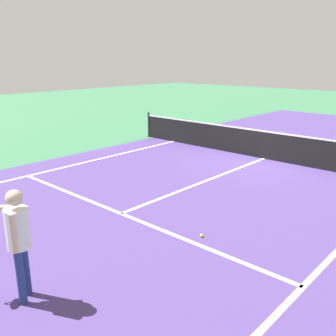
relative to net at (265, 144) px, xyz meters
The scene contains 9 objects.
ground_plane 0.49m from the net, ahead, with size 60.00×60.00×0.00m, color #38724C.
court_surface_inbounds 0.49m from the net, ahead, with size 10.62×24.40×0.00m, color #4C387A.
line_sideline_left 7.24m from the net, 124.66° to the right, with size 0.10×11.89×0.01m, color white.
line_sideline_right 7.24m from the net, 55.34° to the right, with size 0.10×11.89×0.01m, color white.
line_service_near 6.42m from the net, 90.00° to the right, with size 8.22×0.10×0.01m, color white.
line_center_service 3.24m from the net, 90.00° to the right, with size 0.10×6.40×0.01m, color white.
net is the anchor object (origin of this frame).
player_near 9.43m from the net, 82.15° to the right, with size 1.02×0.79×1.63m.
tennis_ball_mid_court 6.45m from the net, 71.89° to the right, with size 0.07×0.07×0.07m, color #CCE033.
Camera 1 is at (5.89, -11.37, 3.28)m, focal length 40.16 mm.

